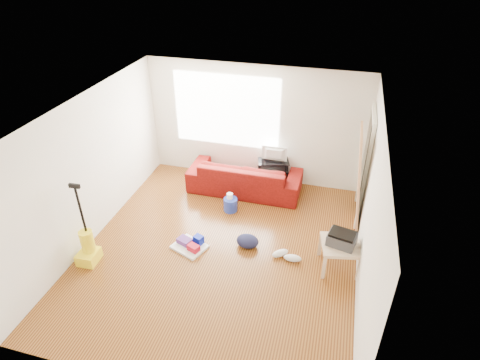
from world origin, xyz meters
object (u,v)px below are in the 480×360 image
(tv_stand, at_px, (273,174))
(backpack, at_px, (247,246))
(bucket, at_px, (231,210))
(cleaning_tray, at_px, (191,245))
(sofa, at_px, (245,190))
(side_table, at_px, (340,248))
(vacuum, at_px, (88,248))

(tv_stand, height_order, backpack, tv_stand)
(bucket, distance_m, cleaning_tray, 1.27)
(backpack, bearing_deg, sofa, 109.36)
(sofa, xyz_separation_m, tv_stand, (0.54, 0.27, 0.32))
(sofa, xyz_separation_m, bucket, (-0.09, -0.77, 0.00))
(backpack, bearing_deg, tv_stand, 91.94)
(sofa, distance_m, bucket, 0.78)
(cleaning_tray, bearing_deg, side_table, 4.36)
(tv_stand, relative_size, cleaning_tray, 1.05)
(side_table, bearing_deg, tv_stand, 125.53)
(tv_stand, relative_size, backpack, 1.81)
(bucket, relative_size, vacuum, 0.18)
(tv_stand, bearing_deg, bucket, -137.07)
(side_table, bearing_deg, vacuum, -167.08)
(tv_stand, bearing_deg, vacuum, -145.92)
(sofa, relative_size, bucket, 8.54)
(tv_stand, bearing_deg, cleaning_tray, -129.77)
(side_table, distance_m, bucket, 2.37)
(bucket, distance_m, vacuum, 2.69)
(backpack, bearing_deg, vacuum, -153.95)
(side_table, height_order, cleaning_tray, side_table)
(tv_stand, distance_m, bucket, 1.25)
(cleaning_tray, relative_size, backpack, 1.72)
(tv_stand, height_order, bucket, tv_stand)
(backpack, xyz_separation_m, vacuum, (-2.42, -1.01, 0.27))
(sofa, relative_size, side_table, 3.32)
(vacuum, bearing_deg, cleaning_tray, 23.03)
(side_table, distance_m, cleaning_tray, 2.49)
(tv_stand, bearing_deg, side_table, -70.67)
(bucket, xyz_separation_m, vacuum, (-1.85, -1.93, 0.27))
(tv_stand, relative_size, side_table, 1.01)
(side_table, relative_size, backpack, 1.79)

